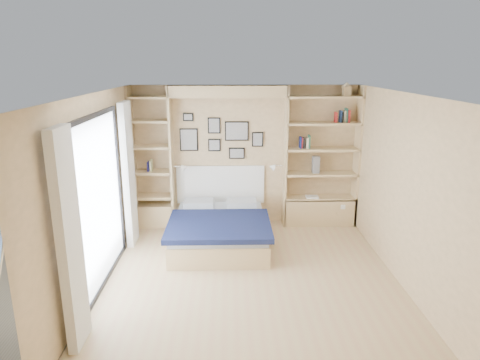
{
  "coord_description": "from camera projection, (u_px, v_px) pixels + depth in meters",
  "views": [
    {
      "loc": [
        -0.28,
        -5.28,
        2.87
      ],
      "look_at": [
        -0.13,
        0.9,
        1.17
      ],
      "focal_mm": 32.0,
      "sensor_mm": 36.0,
      "label": 1
    }
  ],
  "objects": [
    {
      "name": "reading_lamps",
      "position": [
        229.0,
        167.0,
        7.48
      ],
      "size": [
        1.92,
        0.12,
        0.15
      ],
      "color": "silver",
      "rests_on": "ground"
    },
    {
      "name": "photo_gallery",
      "position": [
        220.0,
        136.0,
        7.56
      ],
      "size": [
        1.48,
        0.02,
        0.82
      ],
      "color": "black",
      "rests_on": "ground"
    },
    {
      "name": "room_shell",
      "position": [
        223.0,
        175.0,
        7.03
      ],
      "size": [
        4.5,
        4.5,
        4.5
      ],
      "color": "#DEB987",
      "rests_on": "ground"
    },
    {
      "name": "shelf_decor",
      "position": [
        316.0,
        131.0,
        7.42
      ],
      "size": [
        3.54,
        0.23,
        2.03
      ],
      "color": "#A51E1E",
      "rests_on": "ground"
    },
    {
      "name": "bed",
      "position": [
        220.0,
        228.0,
        6.95
      ],
      "size": [
        1.59,
        2.0,
        1.07
      ],
      "color": "tan",
      "rests_on": "ground"
    },
    {
      "name": "ground",
      "position": [
        251.0,
        279.0,
        5.86
      ],
      "size": [
        4.5,
        4.5,
        0.0
      ],
      "primitive_type": "plane",
      "color": "tan",
      "rests_on": "ground"
    }
  ]
}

